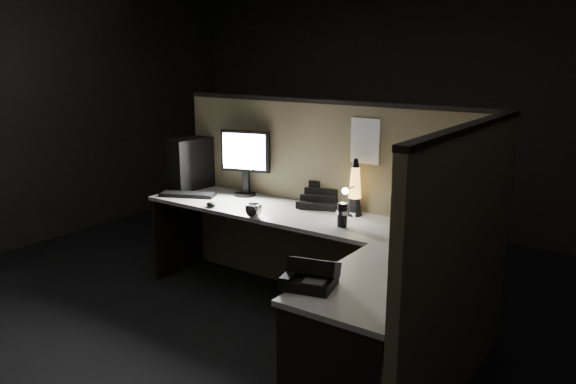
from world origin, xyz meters
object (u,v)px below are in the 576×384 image
Objects in this scene: desk_phone at (310,275)px; monitor at (245,156)px; pc_tower at (192,163)px; keyboard at (188,195)px; lava_lamp at (355,192)px.

monitor is at bearing 124.97° from desk_phone.
desk_phone is at bearing -57.70° from monitor.
desk_phone is at bearing -26.22° from pc_tower.
desk_phone is (1.80, -0.95, 0.05)m from keyboard.
pc_tower reaches higher than keyboard.
keyboard is at bearing 138.20° from desk_phone.
desk_phone reaches higher than keyboard.
keyboard is 2.04m from desk_phone.
keyboard is at bearing -157.15° from monitor.
monitor is (0.54, 0.07, 0.10)m from pc_tower.
pc_tower is 1.05× the size of lava_lamp.
pc_tower is at bearing 135.10° from desk_phone.
lava_lamp is at bearing 6.75° from pc_tower.
monitor reaches higher than pc_tower.
monitor is at bearing 179.23° from lava_lamp.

